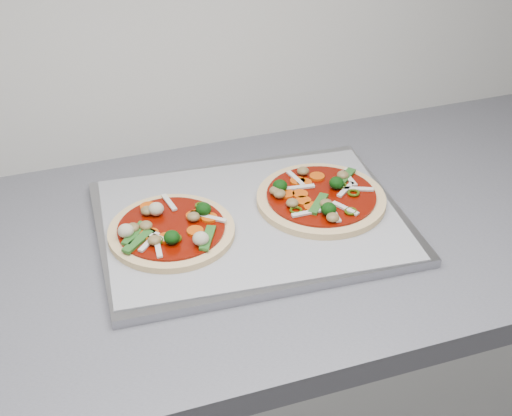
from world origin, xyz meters
name	(u,v)px	position (x,y,z in m)	size (l,w,h in m)	color
base_cabinet	(437,380)	(0.00, 1.30, 0.43)	(3.60, 0.60, 0.86)	#B4B4B2
countertop	(474,199)	(0.00, 1.30, 0.88)	(3.60, 0.60, 0.04)	slate
baking_tray	(252,223)	(-0.40, 1.32, 0.91)	(0.47, 0.35, 0.02)	#95959A
parchment	(251,218)	(-0.40, 1.32, 0.92)	(0.45, 0.33, 0.00)	gray
pizza_left	(171,230)	(-0.53, 1.32, 0.93)	(0.20, 0.20, 0.03)	#E3C07D
pizza_right	(320,197)	(-0.28, 1.32, 0.93)	(0.24, 0.24, 0.04)	#E3C07D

